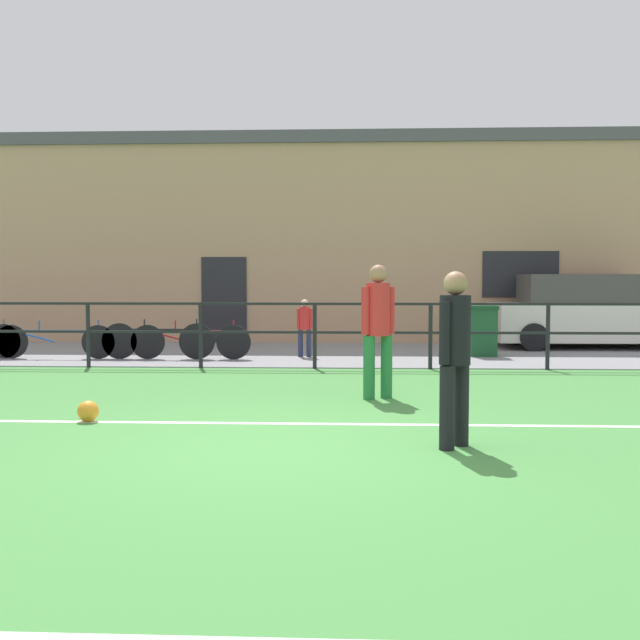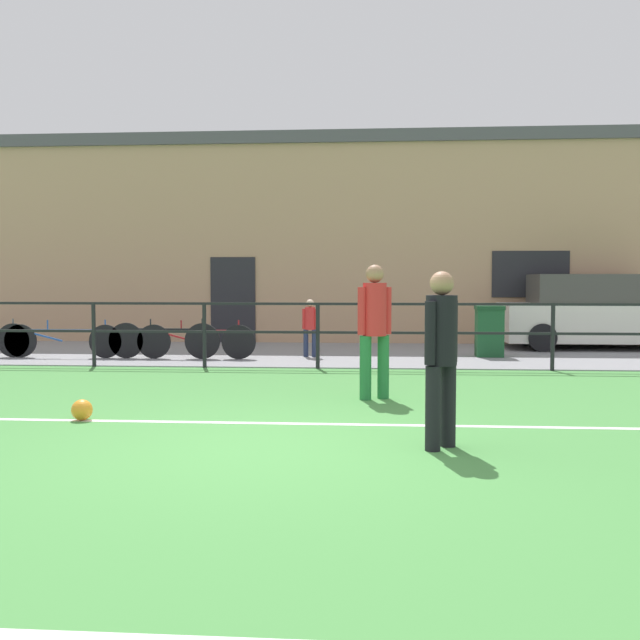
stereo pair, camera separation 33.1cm
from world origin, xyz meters
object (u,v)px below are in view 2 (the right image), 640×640
at_px(player_goalkeeper, 441,348).
at_px(bicycle_parked_1, 196,341).
at_px(bicycle_parked_4, 164,340).
at_px(player_striker, 375,323).
at_px(soccer_ball_spare, 82,410).
at_px(bicycle_parked_3, 62,340).
at_px(spectator_child, 310,324).
at_px(trash_bin_0, 489,331).
at_px(parked_car_red, 600,314).

bearing_deg(player_goalkeeper, bicycle_parked_1, 69.69).
height_order(player_goalkeeper, bicycle_parked_4, player_goalkeeper).
xyz_separation_m(player_striker, bicycle_parked_4, (-4.07, 4.38, -0.61)).
xyz_separation_m(player_goalkeeper, soccer_ball_spare, (-3.80, 1.05, -0.80)).
bearing_deg(bicycle_parked_3, spectator_child, 6.56).
bearing_deg(bicycle_parked_4, trash_bin_0, 7.73).
bearing_deg(bicycle_parked_4, player_striker, -47.11).
bearing_deg(player_striker, bicycle_parked_3, 117.03).
bearing_deg(soccer_ball_spare, parked_car_red, 47.18).
distance_m(bicycle_parked_3, bicycle_parked_4, 2.03).
height_order(spectator_child, bicycle_parked_4, spectator_child).
distance_m(player_goalkeeper, bicycle_parked_1, 8.20).
height_order(parked_car_red, bicycle_parked_4, parked_car_red).
distance_m(spectator_child, bicycle_parked_1, 2.25).
bearing_deg(player_striker, parked_car_red, 27.86).
bearing_deg(spectator_child, soccer_ball_spare, 77.74).
xyz_separation_m(bicycle_parked_3, bicycle_parked_4, (2.03, 0.00, 0.02)).
xyz_separation_m(soccer_ball_spare, trash_bin_0, (5.47, 6.92, 0.42)).
bearing_deg(player_goalkeeper, soccer_ball_spare, 114.59).
relative_size(player_goalkeeper, spectator_child, 1.42).
distance_m(player_goalkeeper, player_striker, 2.80).
xyz_separation_m(player_striker, parked_car_red, (4.98, 7.15, -0.19)).
relative_size(player_goalkeeper, parked_car_red, 0.37).
distance_m(player_goalkeeper, soccer_ball_spare, 4.03).
relative_size(player_goalkeeper, bicycle_parked_1, 0.70).
height_order(spectator_child, bicycle_parked_1, spectator_child).
xyz_separation_m(player_goalkeeper, spectator_child, (-1.88, 7.67, -0.25)).
height_order(player_striker, bicycle_parked_3, player_striker).
bearing_deg(parked_car_red, spectator_child, -160.50).
bearing_deg(parked_car_red, soccer_ball_spare, -132.82).
bearing_deg(spectator_child, trash_bin_0, -171.11).
bearing_deg(bicycle_parked_3, bicycle_parked_1, 0.00).
height_order(player_striker, parked_car_red, player_striker).
bearing_deg(trash_bin_0, parked_car_red, 35.18).
distance_m(parked_car_red, bicycle_parked_1, 8.88).
bearing_deg(soccer_ball_spare, bicycle_parked_3, 115.55).
relative_size(player_goalkeeper, trash_bin_0, 1.60).
height_order(player_striker, spectator_child, player_striker).
bearing_deg(spectator_child, bicycle_parked_4, 15.17).
distance_m(player_goalkeeper, spectator_child, 7.90).
bearing_deg(bicycle_parked_1, player_goalkeeper, -60.36).
height_order(soccer_ball_spare, spectator_child, spectator_child).
distance_m(player_striker, spectator_child, 5.11).
height_order(bicycle_parked_1, trash_bin_0, trash_bin_0).
bearing_deg(soccer_ball_spare, spectator_child, 73.80).
xyz_separation_m(soccer_ball_spare, bicycle_parked_4, (-0.87, 6.06, 0.26)).
relative_size(soccer_ball_spare, bicycle_parked_1, 0.10).
height_order(player_striker, soccer_ball_spare, player_striker).
bearing_deg(trash_bin_0, soccer_ball_spare, -128.34).
xyz_separation_m(player_goalkeeper, bicycle_parked_3, (-6.70, 7.11, -0.56)).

